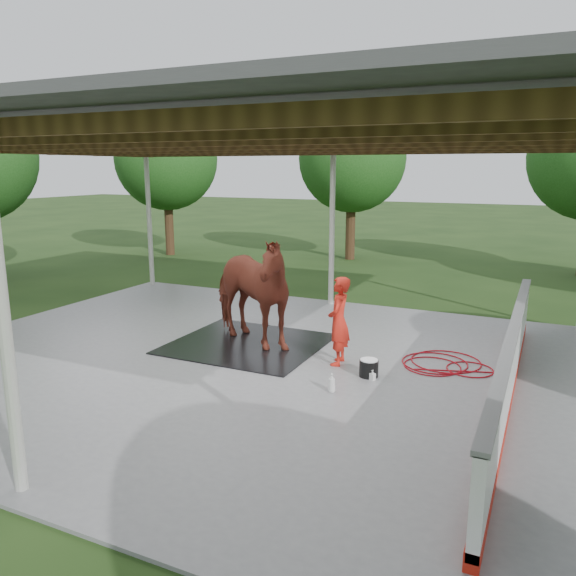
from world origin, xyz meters
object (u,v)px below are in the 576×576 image
at_px(dasher_board, 510,368).
at_px(handler, 339,321).
at_px(horse, 247,290).
at_px(wash_bucket, 369,368).

height_order(dasher_board, handler, handler).
xyz_separation_m(horse, wash_bucket, (2.69, -0.67, -0.95)).
xyz_separation_m(horse, handler, (2.01, -0.30, -0.32)).
height_order(horse, handler, horse).
distance_m(dasher_board, handler, 2.92).
xyz_separation_m(dasher_board, handler, (-2.87, 0.51, 0.24)).
xyz_separation_m(handler, wash_bucket, (0.68, -0.37, -0.63)).
relative_size(dasher_board, horse, 3.11).
height_order(dasher_board, wash_bucket, dasher_board).
relative_size(horse, wash_bucket, 8.06).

